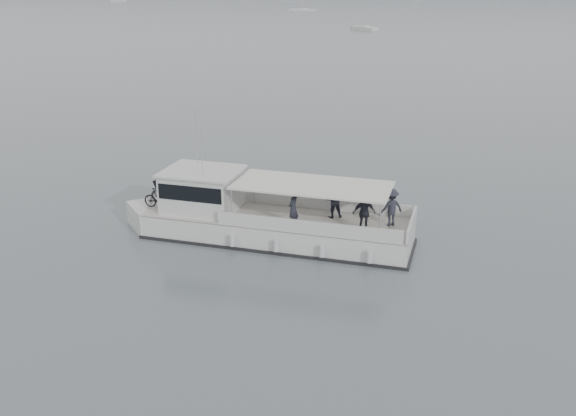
# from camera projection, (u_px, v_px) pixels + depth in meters

# --- Properties ---
(ground) EXTENTS (1400.00, 1400.00, 0.00)m
(ground) POSITION_uv_depth(u_px,v_px,m) (284.00, 230.00, 30.58)
(ground) COLOR #545F63
(ground) RESTS_ON ground
(tour_boat) EXTENTS (13.97, 4.23, 5.82)m
(tour_boat) POSITION_uv_depth(u_px,v_px,m) (252.00, 218.00, 29.45)
(tour_boat) COLOR silver
(tour_boat) RESTS_ON ground
(moored_fleet) EXTENTS (397.78, 346.86, 10.53)m
(moored_fleet) POSITION_uv_depth(u_px,v_px,m) (428.00, 13.00, 197.46)
(moored_fleet) COLOR silver
(moored_fleet) RESTS_ON ground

